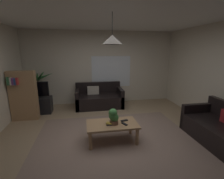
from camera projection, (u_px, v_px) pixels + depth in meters
floor at (114, 137)px, 3.70m from camera, size 5.37×5.22×0.02m
rug at (116, 141)px, 3.51m from camera, size 3.49×2.87×0.01m
wall_back at (101, 68)px, 5.92m from camera, size 5.49×0.06×2.62m
ceiling at (115, 13)px, 3.08m from camera, size 5.37×5.22×0.02m
window_pane at (111, 72)px, 5.98m from camera, size 1.45×0.01×1.13m
couch_under_window at (99, 99)px, 5.64m from camera, size 1.61×0.85×0.82m
couch_right_side at (219, 129)px, 3.47m from camera, size 0.85×1.42×0.82m
coffee_table at (112, 126)px, 3.45m from camera, size 1.09×0.61×0.42m
book_on_table_0 at (109, 124)px, 3.37m from camera, size 0.13×0.11×0.02m
book_on_table_1 at (110, 123)px, 3.38m from camera, size 0.18×0.14×0.02m
remote_on_table_0 at (124, 121)px, 3.55m from camera, size 0.17×0.09×0.02m
remote_on_table_1 at (124, 124)px, 3.39m from camera, size 0.11×0.17×0.02m
potted_plant_on_table at (113, 116)px, 3.37m from camera, size 0.22×0.20×0.34m
tv_stand at (37, 105)px, 5.06m from camera, size 0.90×0.44×0.50m
tv at (35, 90)px, 4.92m from camera, size 0.82×0.16×0.51m
potted_palm_corner at (39, 90)px, 5.44m from camera, size 0.85×0.71×1.34m
bookshelf_corner at (23, 95)px, 4.48m from camera, size 0.70×0.31×1.40m
pendant_lamp at (112, 40)px, 3.03m from camera, size 0.39×0.39×0.57m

